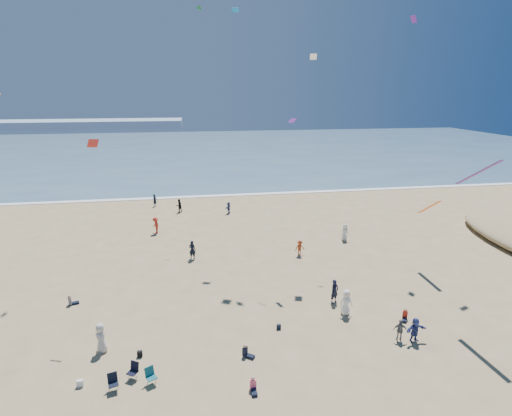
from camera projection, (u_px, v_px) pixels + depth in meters
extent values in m
cube|color=#476B84|center=(197.00, 150.00, 108.63)|extent=(220.00, 100.00, 0.06)
cube|color=white|center=(204.00, 196.00, 61.33)|extent=(220.00, 1.20, 0.08)
cube|color=#7A8EA8|center=(51.00, 124.00, 169.80)|extent=(110.00, 20.00, 3.20)
imported|color=black|center=(192.00, 250.00, 38.49)|extent=(0.80, 0.67, 1.87)
imported|color=white|center=(346.00, 302.00, 28.92)|extent=(0.96, 0.64, 1.93)
imported|color=#9B3516|center=(300.00, 248.00, 39.41)|extent=(1.09, 0.76, 1.54)
imported|color=slate|center=(400.00, 330.00, 25.96)|extent=(0.95, 0.61, 1.50)
imported|color=red|center=(156.00, 225.00, 45.42)|extent=(1.16, 1.39, 1.87)
imported|color=black|center=(155.00, 200.00, 55.94)|extent=(0.71, 0.77, 1.76)
imported|color=black|center=(335.00, 291.00, 30.55)|extent=(0.81, 0.69, 1.88)
imported|color=#304884|center=(229.00, 208.00, 52.84)|extent=(1.10, 1.45, 1.53)
imported|color=black|center=(179.00, 206.00, 53.32)|extent=(1.09, 1.06, 1.78)
imported|color=navy|center=(415.00, 330.00, 25.85)|extent=(1.59, 0.74, 1.65)
imported|color=silver|center=(101.00, 338.00, 24.79)|extent=(0.91, 1.10, 1.93)
imported|color=white|center=(345.00, 232.00, 43.27)|extent=(0.88, 1.06, 1.87)
cube|color=white|center=(80.00, 383.00, 22.03)|extent=(0.35, 0.20, 0.40)
cube|color=black|center=(140.00, 354.00, 24.49)|extent=(0.30, 0.22, 0.38)
cube|color=black|center=(279.00, 327.00, 27.33)|extent=(0.28, 0.18, 0.34)
cube|color=#672193|center=(414.00, 19.00, 36.80)|extent=(0.52, 0.66, 0.60)
cube|color=white|center=(313.00, 57.00, 35.37)|extent=(0.72, 0.72, 0.48)
cube|color=#107BD8|center=(235.00, 10.00, 38.89)|extent=(0.71, 0.36, 0.39)
cube|color=#7D2791|center=(292.00, 121.00, 33.33)|extent=(0.59, 0.86, 0.34)
cube|color=red|center=(93.00, 143.00, 26.81)|extent=(0.83, 0.59, 0.52)
cube|color=green|center=(199.00, 8.00, 43.78)|extent=(0.47, 0.14, 0.40)
cube|color=#5E228A|center=(478.00, 173.00, 26.55)|extent=(0.35, 3.14, 2.21)
cube|color=orange|center=(429.00, 207.00, 35.38)|extent=(0.35, 2.64, 1.87)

